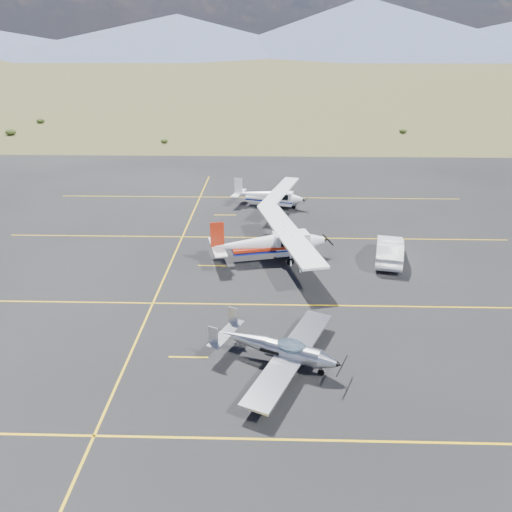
% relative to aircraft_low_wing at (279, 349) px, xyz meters
% --- Properties ---
extents(ground, '(1600.00, 1600.00, 0.00)m').
position_rel_aircraft_low_wing_xyz_m(ground, '(-1.54, 3.94, -0.91)').
color(ground, '#383D1C').
rests_on(ground, ground).
extents(apron, '(72.00, 72.00, 0.02)m').
position_rel_aircraft_low_wing_xyz_m(apron, '(-1.54, 10.94, -0.91)').
color(apron, black).
rests_on(apron, ground).
extents(aircraft_low_wing, '(6.51, 8.49, 1.89)m').
position_rel_aircraft_low_wing_xyz_m(aircraft_low_wing, '(0.00, 0.00, 0.00)').
color(aircraft_low_wing, silver).
rests_on(aircraft_low_wing, apron).
extents(aircraft_cessna, '(8.15, 12.51, 3.17)m').
position_rel_aircraft_low_wing_xyz_m(aircraft_cessna, '(-0.39, 12.60, 0.50)').
color(aircraft_cessna, white).
rests_on(aircraft_cessna, apron).
extents(aircraft_plain, '(6.68, 10.05, 2.55)m').
position_rel_aircraft_low_wing_xyz_m(aircraft_plain, '(-0.51, 24.95, 0.23)').
color(aircraft_plain, white).
rests_on(aircraft_plain, apron).
extents(sedan, '(2.91, 5.49, 1.72)m').
position_rel_aircraft_low_wing_xyz_m(sedan, '(8.10, 12.66, -0.04)').
color(sedan, white).
rests_on(sedan, apron).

